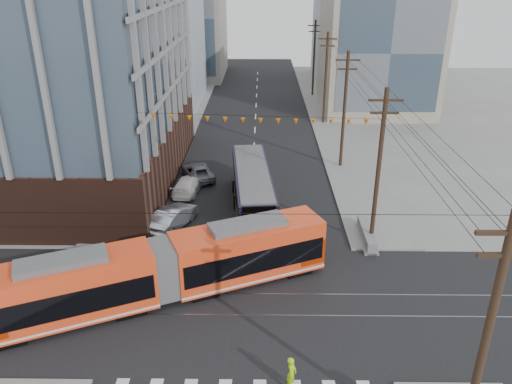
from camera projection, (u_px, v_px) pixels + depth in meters
ground at (244, 353)px, 25.01m from camera, size 160.00×160.00×0.00m
bg_bldg_nw_near at (134, 37)px, 69.00m from camera, size 18.00×16.00×18.00m
bg_bldg_ne_near at (378, 49)px, 65.39m from camera, size 14.00×14.00×16.00m
bg_bldg_nw_far at (177, 17)px, 86.82m from camera, size 16.00×18.00×20.00m
bg_bldg_ne_far at (364, 38)px, 84.03m from camera, size 16.00×16.00×14.00m
utility_pole_near at (483, 353)px, 17.19m from camera, size 0.30×0.30×11.00m
utility_pole_far at (314, 59)px, 73.80m from camera, size 0.30×0.30×11.00m
streetcar at (164, 270)px, 28.45m from camera, size 19.13×10.50×3.79m
city_bus at (253, 190)px, 39.02m from camera, size 3.82×12.81×3.58m
parked_car_silver at (173, 217)px, 36.85m from camera, size 3.39×5.29×1.65m
parked_car_white at (188, 185)px, 42.75m from camera, size 2.53×5.08×1.42m
parked_car_grey at (198, 172)px, 45.58m from camera, size 3.89×5.46×1.38m
pedestrian at (292, 373)px, 22.55m from camera, size 0.58×0.73×1.75m
jersey_barrier at (367, 235)px, 35.26m from camera, size 1.04×4.36×0.87m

